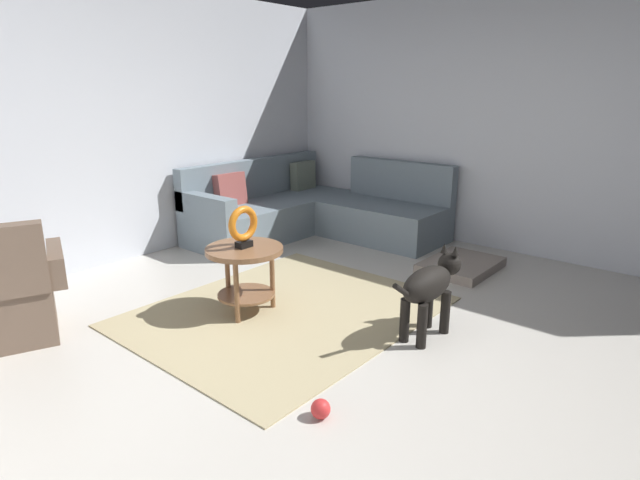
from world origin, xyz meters
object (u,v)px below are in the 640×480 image
(torus_sculpture, at_px, (243,226))
(dog, at_px, (430,286))
(armchair, at_px, (4,298))
(sectional_couch, at_px, (312,212))
(side_table, at_px, (245,262))
(dog_bed_mat, at_px, (461,265))
(dog_toy_ball, at_px, (321,409))

(torus_sculpture, height_order, dog, torus_sculpture)
(armchair, distance_m, dog, 2.97)
(sectional_couch, relative_size, armchair, 2.33)
(side_table, relative_size, dog_bed_mat, 0.75)
(sectional_couch, xyz_separation_m, torus_sculpture, (-2.04, -1.08, 0.42))
(armchair, height_order, side_table, armchair)
(torus_sculpture, height_order, dog_bed_mat, torus_sculpture)
(armchair, xyz_separation_m, dog_bed_mat, (3.44, -1.78, -0.28))
(side_table, bearing_deg, torus_sculpture, -79.38)
(armchair, relative_size, dog_toy_ball, 8.85)
(side_table, height_order, torus_sculpture, torus_sculpture)
(dog, bearing_deg, torus_sculpture, -153.65)
(sectional_couch, bearing_deg, dog_bed_mat, -90.16)
(sectional_couch, xyz_separation_m, dog, (-1.46, -2.38, 0.09))
(side_table, bearing_deg, sectional_couch, 27.94)
(sectional_couch, xyz_separation_m, dog_bed_mat, (-0.01, -1.94, -0.24))
(armchair, distance_m, torus_sculpture, 1.72)
(armchair, bearing_deg, dog, -26.45)
(dog_bed_mat, bearing_deg, torus_sculpture, 157.03)
(armchair, bearing_deg, side_table, -11.36)
(sectional_couch, bearing_deg, torus_sculpture, -152.06)
(torus_sculpture, bearing_deg, side_table, 100.62)
(sectional_couch, relative_size, dog_bed_mat, 2.81)
(dog, bearing_deg, armchair, -135.76)
(armchair, xyz_separation_m, torus_sculpture, (1.40, -0.91, 0.39))
(dog, height_order, dog_toy_ball, dog)
(sectional_couch, relative_size, dog, 2.65)
(side_table, bearing_deg, dog, -66.06)
(dog_bed_mat, bearing_deg, side_table, 157.03)
(sectional_couch, height_order, dog_bed_mat, sectional_couch)
(dog_bed_mat, distance_m, dog_toy_ball, 2.75)
(sectional_couch, height_order, dog, sectional_couch)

